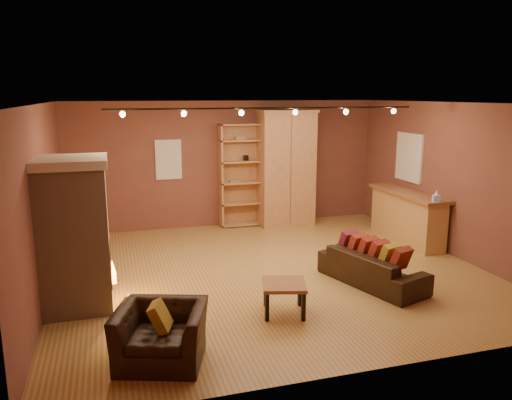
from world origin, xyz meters
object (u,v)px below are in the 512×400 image
object	(u,v)px
armoire	(286,168)
coffee_table	(284,287)
bookcase	(240,174)
bar_counter	(407,216)
armchair	(161,325)
loveseat	(372,261)
fireplace	(75,234)

from	to	relation	value
armoire	coffee_table	bearing A→B (deg)	-109.99
bookcase	armoire	world-z (taller)	armoire
armoire	coffee_table	distance (m)	4.91
armoire	bar_counter	size ratio (longest dim) A/B	1.22
armoire	bookcase	bearing A→B (deg)	168.37
bar_counter	armchair	distance (m)	6.26
bar_counter	loveseat	bearing A→B (deg)	-133.94
bookcase	armoire	bearing A→B (deg)	-11.63
bar_counter	coffee_table	distance (m)	4.38
armoire	armchair	size ratio (longest dim) A/B	2.32
bookcase	armoire	size ratio (longest dim) A/B	0.89
armoire	loveseat	size ratio (longest dim) A/B	1.39
armoire	loveseat	bearing A→B (deg)	-89.37
fireplace	coffee_table	xyz separation A→B (m)	(2.69, -1.01, -0.69)
armoire	bar_counter	distance (m)	2.86
bookcase	bar_counter	size ratio (longest dim) A/B	1.09
bar_counter	armchair	size ratio (longest dim) A/B	1.89
armchair	coffee_table	distance (m)	1.91
bookcase	armchair	xyz separation A→B (m)	(-2.36, -5.52, -0.75)
fireplace	coffee_table	size ratio (longest dim) A/B	2.97
bookcase	bar_counter	xyz separation A→B (m)	(2.93, -2.18, -0.66)
armoire	coffee_table	xyz separation A→B (m)	(-1.65, -4.53, -0.93)
bookcase	armchair	distance (m)	6.05
fireplace	armoire	distance (m)	5.59
fireplace	coffee_table	distance (m)	2.95
bookcase	coffee_table	xyz separation A→B (m)	(-0.63, -4.74, -0.80)
loveseat	armoire	bearing A→B (deg)	-16.69
bookcase	loveseat	world-z (taller)	bookcase
loveseat	coffee_table	distance (m)	1.80
armoire	armchair	distance (m)	6.36
bookcase	loveseat	distance (m)	4.33
bookcase	bar_counter	distance (m)	3.71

